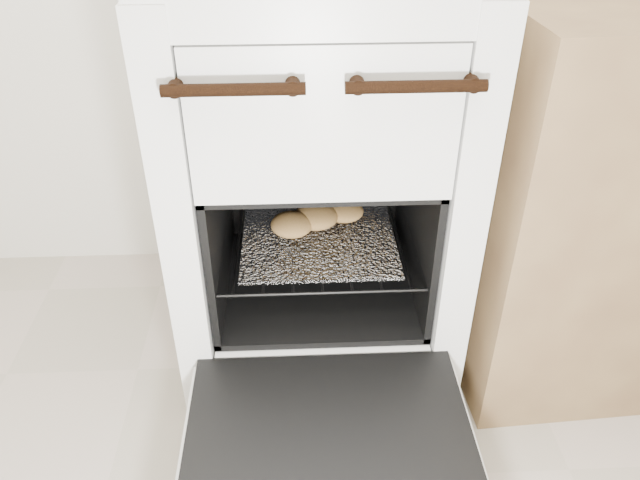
% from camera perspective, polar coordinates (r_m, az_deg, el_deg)
% --- Properties ---
extents(stove, '(0.62, 0.69, 0.95)m').
position_cam_1_polar(stove, '(1.47, -0.28, 4.97)').
color(stove, silver).
rests_on(stove, ground).
extents(oven_door, '(0.56, 0.43, 0.04)m').
position_cam_1_polar(oven_door, '(1.23, 0.85, -17.88)').
color(oven_door, black).
rests_on(oven_door, stove).
extents(oven_rack, '(0.45, 0.43, 0.01)m').
position_cam_1_polar(oven_rack, '(1.46, -0.15, 0.21)').
color(oven_rack, black).
rests_on(oven_rack, stove).
extents(foil_sheet, '(0.35, 0.31, 0.01)m').
position_cam_1_polar(foil_sheet, '(1.44, -0.12, -0.04)').
color(foil_sheet, white).
rests_on(foil_sheet, oven_rack).
extents(baked_rolls, '(0.25, 0.19, 0.05)m').
position_cam_1_polar(baked_rolls, '(1.47, -0.45, 2.06)').
color(baked_rolls, '#B37D47').
rests_on(baked_rolls, foil_sheet).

